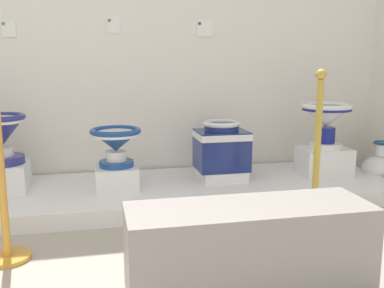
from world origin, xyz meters
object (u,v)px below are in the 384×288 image
(plinth_block_rightmost, at_px, (221,173))
(antique_toilet_tall_cobalt, at_px, (116,141))
(plinth_block_tall_cobalt, at_px, (117,177))
(plinth_block_leftmost, at_px, (3,177))
(info_placard_third, at_px, (204,28))
(decorative_vase_companion, at_px, (380,168))
(info_placard_first, at_px, (8,29))
(plinth_block_broad_patterned, at_px, (324,161))
(info_placard_second, at_px, (114,25))
(antique_toilet_rightmost, at_px, (221,145))
(stanchion_post_near_left, at_px, (3,201))
(museum_bench, at_px, (249,248))
(antique_toilet_leftmost, at_px, (0,134))
(antique_toilet_broad_patterned, at_px, (326,117))
(stanchion_post_near_right, at_px, (315,187))

(plinth_block_rightmost, bearing_deg, antique_toilet_tall_cobalt, -171.88)
(plinth_block_tall_cobalt, xyz_separation_m, antique_toilet_tall_cobalt, (-0.00, -0.00, 0.27))
(plinth_block_leftmost, height_order, antique_toilet_tall_cobalt, antique_toilet_tall_cobalt)
(info_placard_third, height_order, decorative_vase_companion, info_placard_third)
(info_placard_first, height_order, decorative_vase_companion, info_placard_first)
(info_placard_first, distance_m, info_placard_third, 1.53)
(plinth_block_leftmost, height_order, plinth_block_tall_cobalt, plinth_block_leftmost)
(plinth_block_broad_patterned, bearing_deg, info_placard_third, 151.24)
(plinth_block_broad_patterned, distance_m, info_placard_second, 2.01)
(plinth_block_broad_patterned, height_order, decorative_vase_companion, decorative_vase_companion)
(info_placard_second, bearing_deg, decorative_vase_companion, -13.49)
(plinth_block_tall_cobalt, xyz_separation_m, antique_toilet_rightmost, (0.81, 0.12, 0.19))
(antique_toilet_rightmost, relative_size, plinth_block_broad_patterned, 1.00)
(stanchion_post_near_left, distance_m, museum_bench, 1.26)
(plinth_block_rightmost, bearing_deg, antique_toilet_rightmost, 0.00)
(antique_toilet_leftmost, height_order, antique_toilet_broad_patterned, antique_toilet_broad_patterned)
(info_placard_first, bearing_deg, plinth_block_broad_patterned, -11.37)
(antique_toilet_leftmost, xyz_separation_m, antique_toilet_rightmost, (1.61, -0.00, -0.14))
(antique_toilet_rightmost, bearing_deg, plinth_block_tall_cobalt, -171.88)
(info_placard_first, xyz_separation_m, info_placard_third, (1.53, 0.00, 0.02))
(antique_toilet_leftmost, distance_m, plinth_block_rightmost, 1.65)
(info_placard_third, height_order, stanchion_post_near_right, info_placard_third)
(plinth_block_leftmost, xyz_separation_m, info_placard_first, (0.04, 0.42, 1.05))
(info_placard_second, relative_size, info_placard_third, 0.94)
(info_placard_third, relative_size, decorative_vase_companion, 0.36)
(plinth_block_leftmost, relative_size, plinth_block_broad_patterned, 0.84)
(antique_toilet_leftmost, bearing_deg, stanchion_post_near_right, -25.31)
(plinth_block_tall_cobalt, xyz_separation_m, stanchion_post_near_right, (1.14, -0.79, 0.08))
(info_placard_second, relative_size, museum_bench, 0.11)
(antique_toilet_rightmost, height_order, info_placard_second, info_placard_second)
(decorative_vase_companion, relative_size, stanchion_post_near_left, 0.37)
(plinth_block_tall_cobalt, xyz_separation_m, decorative_vase_companion, (2.16, 0.03, -0.05))
(info_placard_first, relative_size, info_placard_third, 0.93)
(plinth_block_rightmost, height_order, info_placard_third, info_placard_third)
(stanchion_post_near_right, bearing_deg, antique_toilet_tall_cobalt, 145.17)
(decorative_vase_companion, xyz_separation_m, stanchion_post_near_left, (-2.77, -0.85, 0.17))
(plinth_block_leftmost, height_order, info_placard_second, info_placard_second)
(antique_toilet_broad_patterned, distance_m, stanchion_post_near_left, 2.44)
(antique_toilet_leftmost, distance_m, info_placard_second, 1.21)
(antique_toilet_tall_cobalt, distance_m, plinth_block_rightmost, 0.88)
(antique_toilet_leftmost, height_order, plinth_block_rightmost, antique_toilet_leftmost)
(stanchion_post_near_left, bearing_deg, stanchion_post_near_right, 0.91)
(antique_toilet_leftmost, bearing_deg, antique_toilet_tall_cobalt, -8.65)
(stanchion_post_near_right, height_order, museum_bench, stanchion_post_near_right)
(plinth_block_rightmost, bearing_deg, plinth_block_leftmost, 179.85)
(antique_toilet_tall_cobalt, relative_size, antique_toilet_broad_patterned, 0.91)
(plinth_block_tall_cobalt, xyz_separation_m, info_placard_second, (0.03, 0.54, 1.11))
(plinth_block_rightmost, distance_m, antique_toilet_broad_patterned, 0.95)
(plinth_block_leftmost, distance_m, plinth_block_tall_cobalt, 0.80)
(plinth_block_leftmost, height_order, decorative_vase_companion, decorative_vase_companion)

